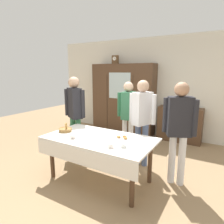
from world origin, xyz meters
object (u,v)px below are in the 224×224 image
tea_cup_front_edge (73,137)px  spoon_mid_left (91,132)px  book_stack (181,106)px  person_near_right_end (75,109)px  wall_cabinet (123,99)px  bookshelf_low (180,124)px  bread_basket (65,130)px  person_by_cabinet (142,115)px  spoon_front_edge (66,135)px  tea_cup_mid_left (111,146)px  mantel_clock (115,60)px  person_beside_shelf (128,111)px  pastry_plate (122,138)px  dining_table (98,144)px  spoon_near_left (139,143)px  person_behind_table_left (179,124)px  tea_cup_back_edge (123,145)px

tea_cup_front_edge → spoon_mid_left: bearing=80.8°
book_stack → person_near_right_end: bearing=-130.2°
spoon_mid_left → person_near_right_end: person_near_right_end is taller
wall_cabinet → tea_cup_front_edge: wall_cabinet is taller
tea_cup_front_edge → bookshelf_low: bearing=69.6°
bread_basket → bookshelf_low: bearing=61.5°
bread_basket → person_by_cabinet: bearing=39.5°
spoon_front_edge → person_by_cabinet: bearing=49.1°
book_stack → tea_cup_mid_left: 2.91m
mantel_clock → person_beside_shelf: (1.06, -1.28, -1.16)m
pastry_plate → person_beside_shelf: person_beside_shelf is taller
dining_table → person_near_right_end: size_ratio=1.05×
spoon_near_left → mantel_clock: bearing=126.4°
spoon_near_left → dining_table: bearing=-170.5°
wall_cabinet → bookshelf_low: wall_cabinet is taller
person_near_right_end → person_beside_shelf: bearing=38.4°
mantel_clock → person_near_right_end: mantel_clock is taller
tea_cup_mid_left → tea_cup_front_edge: 0.72m
wall_cabinet → person_beside_shelf: size_ratio=1.27×
spoon_front_edge → book_stack: bearing=65.8°
mantel_clock → dining_table: bearing=-65.8°
spoon_mid_left → person_beside_shelf: (0.17, 1.13, 0.21)m
person_beside_shelf → tea_cup_front_edge: bearing=-98.6°
dining_table → tea_cup_mid_left: size_ratio=13.64×
wall_cabinet → dining_table: bearing=-70.8°
book_stack → person_behind_table_left: person_behind_table_left is taller
spoon_mid_left → tea_cup_mid_left: bearing=-32.9°
person_beside_shelf → person_by_cabinet: (0.49, -0.41, 0.04)m
bread_basket → person_behind_table_left: 1.93m
pastry_plate → tea_cup_back_edge: bearing=-60.7°
pastry_plate → person_beside_shelf: bearing=112.1°
bread_basket → spoon_front_edge: 0.24m
person_near_right_end → mantel_clock: bearing=94.8°
spoon_front_edge → person_near_right_end: bearing=120.9°
spoon_near_left → person_near_right_end: person_near_right_end is taller
pastry_plate → tea_cup_mid_left: bearing=-86.3°
person_by_cabinet → person_beside_shelf: bearing=140.3°
person_behind_table_left → wall_cabinet: bearing=135.0°
wall_cabinet → tea_cup_front_edge: bearing=-78.7°
tea_cup_front_edge → spoon_near_left: 1.06m
book_stack → tea_cup_back_edge: size_ratio=1.75×
tea_cup_back_edge → person_near_right_end: size_ratio=0.08×
mantel_clock → spoon_near_left: bearing=-53.6°
mantel_clock → person_by_cabinet: mantel_clock is taller
dining_table → person_beside_shelf: 1.35m
mantel_clock → person_beside_shelf: mantel_clock is taller
tea_cup_back_edge → person_beside_shelf: 1.59m
mantel_clock → tea_cup_back_edge: bearing=-58.3°
tea_cup_mid_left → spoon_mid_left: bearing=147.1°
dining_table → pastry_plate: bearing=24.2°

